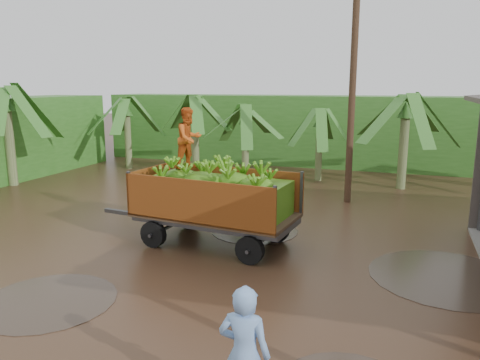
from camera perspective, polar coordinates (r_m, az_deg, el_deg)
name	(u,v)px	position (r m, az deg, el deg)	size (l,w,h in m)	color
ground	(240,286)	(10.14, 0.03, -12.77)	(100.00, 100.00, 0.00)	black
hedge_north	(305,130)	(25.34, 7.88, 6.09)	(22.00, 3.00, 3.60)	#2D661E
banana_trailer	(215,197)	(12.24, -3.12, -2.12)	(5.88, 2.44, 3.59)	#9E4F16
man_blue	(244,355)	(6.15, 0.55, -20.55)	(0.66, 0.44, 1.82)	#759ED6
utility_pole	(352,90)	(16.92, 13.54, 10.65)	(1.20, 0.24, 7.88)	#47301E
banana_plants	(165,144)	(18.87, -9.19, 4.31)	(24.07, 17.14, 4.24)	#2D661E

